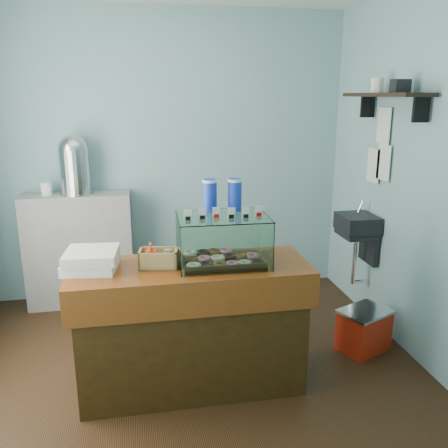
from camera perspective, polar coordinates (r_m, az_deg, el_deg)
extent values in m
plane|color=black|center=(3.80, -4.26, -16.50)|extent=(3.50, 3.50, 0.00)
cube|color=#78AAAF|center=(4.77, -6.64, 7.96)|extent=(3.50, 0.04, 2.80)
cube|color=#78AAAF|center=(1.85, 0.12, -3.70)|extent=(3.50, 0.04, 2.80)
cube|color=#78AAAF|center=(3.87, 22.07, 5.26)|extent=(0.04, 3.00, 2.80)
cube|color=black|center=(4.36, 15.72, 0.10)|extent=(0.30, 0.35, 0.15)
cube|color=black|center=(4.47, 17.03, -2.30)|extent=(0.04, 0.30, 0.35)
cylinder|color=silver|center=(4.45, 16.08, 1.96)|extent=(0.02, 0.02, 0.12)
cylinder|color=silver|center=(4.46, 15.40, -4.24)|extent=(0.04, 0.04, 0.45)
cube|color=black|center=(4.01, 18.81, 14.51)|extent=(0.25, 1.00, 0.03)
cube|color=black|center=(3.70, 22.62, 12.60)|extent=(0.12, 0.03, 0.18)
cube|color=black|center=(4.40, 16.89, 13.35)|extent=(0.12, 0.03, 0.18)
cube|color=white|center=(4.24, 18.65, 7.04)|extent=(0.01, 0.21, 0.30)
cube|color=white|center=(4.39, 17.53, 6.73)|extent=(0.01, 0.21, 0.30)
cube|color=white|center=(4.25, 18.67, 11.14)|extent=(0.01, 0.21, 0.30)
cube|color=#40260C|center=(3.38, -3.92, -12.65)|extent=(1.50, 0.56, 0.84)
cube|color=#531F0B|center=(3.19, -4.07, -5.50)|extent=(1.60, 0.60, 0.06)
cube|color=#531F0B|center=(2.98, -3.39, -9.54)|extent=(1.60, 0.04, 0.18)
cube|color=#949496|center=(4.80, -16.96, -2.99)|extent=(1.00, 0.32, 1.10)
cube|color=#331D0F|center=(3.22, -0.16, -4.53)|extent=(0.54, 0.39, 0.02)
torus|color=beige|center=(3.06, -3.61, -5.06)|extent=(0.10, 0.10, 0.03)
torus|color=black|center=(3.07, -2.08, -4.99)|extent=(0.10, 0.10, 0.03)
torus|color=brown|center=(3.08, -0.55, -4.90)|extent=(0.10, 0.10, 0.03)
torus|color=pink|center=(3.09, 0.97, -4.82)|extent=(0.10, 0.10, 0.03)
torus|color=beige|center=(3.11, 2.47, -4.73)|extent=(0.10, 0.10, 0.03)
torus|color=black|center=(3.12, 3.96, -4.64)|extent=(0.10, 0.10, 0.03)
torus|color=brown|center=(3.18, -3.84, -4.26)|extent=(0.10, 0.10, 0.03)
torus|color=pink|center=(3.19, -2.36, -4.19)|extent=(0.10, 0.10, 0.03)
torus|color=beige|center=(3.20, -0.89, -4.11)|extent=(0.10, 0.10, 0.03)
torus|color=black|center=(3.21, 0.57, -4.04)|extent=(0.10, 0.10, 0.03)
torus|color=brown|center=(3.23, 2.01, -3.96)|extent=(0.10, 0.10, 0.03)
torus|color=pink|center=(3.24, 3.45, -3.88)|extent=(0.10, 0.10, 0.03)
torus|color=beige|center=(3.31, -4.05, -3.52)|extent=(0.10, 0.10, 0.03)
torus|color=black|center=(3.31, -2.63, -3.45)|extent=(0.10, 0.10, 0.03)
torus|color=brown|center=(3.32, -1.21, -3.38)|extent=(0.10, 0.10, 0.03)
torus|color=pink|center=(3.33, 0.19, -3.31)|extent=(0.10, 0.10, 0.03)
cube|color=white|center=(2.97, 0.48, -3.17)|extent=(0.59, 0.02, 0.32)
cube|color=white|center=(3.37, -0.73, -0.88)|extent=(0.59, 0.02, 0.32)
cube|color=white|center=(3.14, -5.51, -2.20)|extent=(0.02, 0.43, 0.32)
cube|color=white|center=(3.23, 5.04, -1.70)|extent=(0.02, 0.43, 0.32)
cube|color=white|center=(3.12, -0.17, 0.93)|extent=(0.61, 0.46, 0.01)
cube|color=white|center=(3.04, -4.42, 1.21)|extent=(0.05, 0.01, 0.07)
cube|color=black|center=(3.04, -4.41, 0.79)|extent=(0.03, 0.02, 0.02)
cube|color=white|center=(3.05, -2.65, 1.28)|extent=(0.05, 0.01, 0.07)
cube|color=black|center=(3.05, -2.65, 0.86)|extent=(0.03, 0.02, 0.02)
cube|color=white|center=(3.06, -0.89, 1.35)|extent=(0.05, 0.01, 0.07)
cube|color=red|center=(3.06, -0.89, 0.93)|extent=(0.03, 0.02, 0.02)
cube|color=white|center=(3.07, 0.85, 1.42)|extent=(0.05, 0.01, 0.07)
cube|color=black|center=(3.08, 0.85, 1.00)|extent=(0.03, 0.02, 0.02)
cube|color=white|center=(3.09, 2.57, 1.48)|extent=(0.05, 0.01, 0.07)
cube|color=black|center=(3.10, 2.57, 1.07)|extent=(0.03, 0.02, 0.02)
cube|color=white|center=(3.11, 4.27, 1.55)|extent=(0.05, 0.01, 0.07)
cube|color=red|center=(3.12, 4.26, 1.14)|extent=(0.03, 0.02, 0.02)
cylinder|color=blue|center=(3.23, -1.70, 3.46)|extent=(0.09, 0.09, 0.22)
cylinder|color=white|center=(3.21, -1.72, 5.20)|extent=(0.10, 0.10, 0.02)
cylinder|color=blue|center=(3.25, 1.31, 3.56)|extent=(0.09, 0.09, 0.22)
cylinder|color=white|center=(3.24, 1.32, 5.29)|extent=(0.10, 0.10, 0.02)
cube|color=tan|center=(3.17, -7.85, -5.06)|extent=(0.27, 0.19, 0.01)
cube|color=tan|center=(3.09, -8.03, -4.56)|extent=(0.25, 0.05, 0.12)
cube|color=tan|center=(3.21, -7.75, -3.74)|extent=(0.25, 0.05, 0.12)
cube|color=tan|center=(3.17, -10.01, -4.14)|extent=(0.04, 0.15, 0.12)
cube|color=tan|center=(3.14, -5.74, -4.15)|extent=(0.04, 0.15, 0.12)
imported|color=#EA3E16|center=(3.15, -8.81, -3.62)|extent=(0.08, 0.08, 0.16)
cylinder|color=#497E22|center=(3.14, -6.80, -4.11)|extent=(0.06, 0.06, 0.10)
cylinder|color=silver|center=(3.13, -6.83, -3.16)|extent=(0.05, 0.05, 0.01)
cube|color=white|center=(3.22, -15.70, -4.70)|extent=(0.37, 0.37, 0.07)
cube|color=white|center=(3.18, -15.65, -3.65)|extent=(0.36, 0.36, 0.07)
cylinder|color=silver|center=(4.66, -17.30, 3.51)|extent=(0.30, 0.30, 0.01)
cylinder|color=silver|center=(4.62, -17.50, 6.06)|extent=(0.27, 0.27, 0.41)
sphere|color=silver|center=(4.59, -17.71, 8.57)|extent=(0.27, 0.27, 0.27)
cube|color=red|center=(4.07, 16.46, -12.23)|extent=(0.45, 0.40, 0.32)
cube|color=silver|center=(4.00, 16.65, -10.05)|extent=(0.47, 0.43, 0.02)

